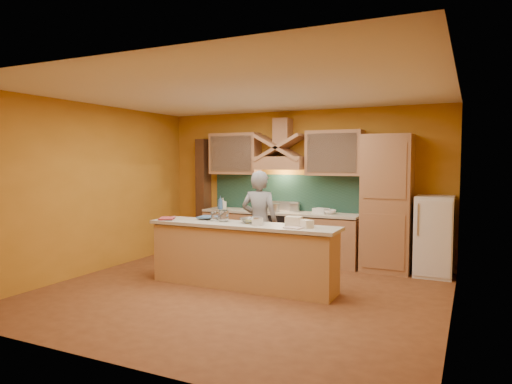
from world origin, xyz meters
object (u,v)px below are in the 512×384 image
at_px(stove, 279,236).
at_px(kitchen_scale, 257,222).
at_px(person, 260,222).
at_px(mixing_bowl, 251,220).
at_px(fridge, 434,236).

height_order(stove, kitchen_scale, kitchen_scale).
xyz_separation_m(stove, kitchen_scale, (0.49, -1.99, 0.55)).
height_order(person, mixing_bowl, person).
distance_m(fridge, kitchen_scale, 3.00).
relative_size(kitchen_scale, mixing_bowl, 0.41).
xyz_separation_m(fridge, person, (-2.60, -1.09, 0.20)).
distance_m(stove, fridge, 2.71).
height_order(fridge, person, person).
bearing_deg(fridge, person, -157.23).
bearing_deg(mixing_bowl, person, 105.38).
bearing_deg(stove, fridge, 0.00).
height_order(stove, mixing_bowl, mixing_bowl).
xyz_separation_m(stove, mixing_bowl, (0.30, -1.80, 0.53)).
distance_m(fridge, person, 2.83).
xyz_separation_m(fridge, kitchen_scale, (-2.21, -1.99, 0.35)).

